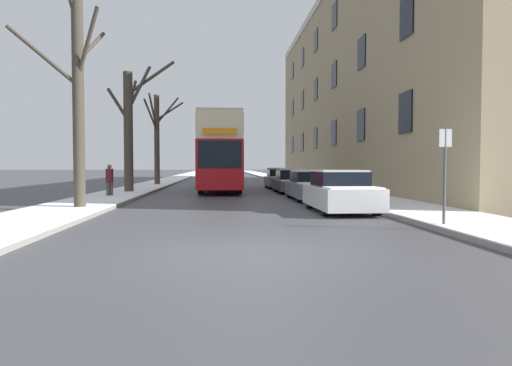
{
  "coord_description": "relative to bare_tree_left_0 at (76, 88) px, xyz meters",
  "views": [
    {
      "loc": [
        -0.64,
        -8.31,
        1.62
      ],
      "look_at": [
        1.14,
        15.02,
        0.71
      ],
      "focal_mm": 32.0,
      "sensor_mm": 36.0,
      "label": 1
    }
  ],
  "objects": [
    {
      "name": "street_sign_post",
      "position": [
        10.57,
        -5.59,
        -2.88
      ],
      "size": [
        0.32,
        0.07,
        2.54
      ],
      "color": "#4C4F54",
      "rests_on": "ground"
    },
    {
      "name": "bare_tree_left_0",
      "position": [
        0.0,
        0.0,
        0.0
      ],
      "size": [
        3.23,
        2.64,
        9.14
      ],
      "color": "#423A30",
      "rests_on": "ground"
    },
    {
      "name": "parked_car_2",
      "position": [
        9.17,
        10.19,
        -3.69
      ],
      "size": [
        1.8,
        4.23,
        1.41
      ],
      "color": "#474C56",
      "rests_on": "ground"
    },
    {
      "name": "bare_tree_left_2",
      "position": [
        0.16,
        19.14,
        -0.44
      ],
      "size": [
        2.48,
        4.72,
        7.06
      ],
      "color": "#423A30",
      "rests_on": "ground"
    },
    {
      "name": "bare_tree_left_1",
      "position": [
        -0.08,
        9.71,
        -0.51
      ],
      "size": [
        3.63,
        2.5,
        7.73
      ],
      "color": "#423A30",
      "rests_on": "ground"
    },
    {
      "name": "parked_car_0",
      "position": [
        9.17,
        -0.95,
        -3.66
      ],
      "size": [
        1.89,
        4.27,
        1.45
      ],
      "color": "silver",
      "rests_on": "ground"
    },
    {
      "name": "oncoming_van",
      "position": [
        4.01,
        29.98,
        -3.12
      ],
      "size": [
        2.03,
        5.39,
        2.24
      ],
      "color": "white",
      "rests_on": "ground"
    },
    {
      "name": "pedestrian_left_sidewalk",
      "position": [
        -0.35,
        6.05,
        -3.42
      ],
      "size": [
        0.36,
        0.36,
        1.67
      ],
      "rotation": [
        0.0,
        0.0,
        0.65
      ],
      "color": "#4C4742",
      "rests_on": "ground"
    },
    {
      "name": "double_decker_bus",
      "position": [
        4.97,
        12.4,
        -1.76
      ],
      "size": [
        2.51,
        11.15,
        4.56
      ],
      "color": "red",
      "rests_on": "ground"
    },
    {
      "name": "ground_plane",
      "position": [
        5.69,
        -8.18,
        -4.34
      ],
      "size": [
        320.0,
        320.0,
        0.0
      ],
      "primitive_type": "plane",
      "color": "#424247"
    },
    {
      "name": "sidewalk_right",
      "position": [
        11.69,
        44.82,
        -4.26
      ],
      "size": [
        2.86,
        130.0,
        0.16
      ],
      "color": "gray",
      "rests_on": "ground"
    },
    {
      "name": "parked_car_3",
      "position": [
        9.17,
        15.44,
        -3.67
      ],
      "size": [
        1.87,
        4.01,
        1.44
      ],
      "color": "slate",
      "rests_on": "ground"
    },
    {
      "name": "sidewalk_left",
      "position": [
        -0.32,
        44.82,
        -4.26
      ],
      "size": [
        2.86,
        130.0,
        0.16
      ],
      "color": "gray",
      "rests_on": "ground"
    },
    {
      "name": "terrace_facade_right",
      "position": [
        17.62,
        18.9,
        3.43
      ],
      "size": [
        9.1,
        43.43,
        15.53
      ],
      "color": "tan",
      "rests_on": "ground"
    },
    {
      "name": "parked_car_1",
      "position": [
        9.17,
        4.55,
        -3.69
      ],
      "size": [
        1.72,
        4.58,
        1.38
      ],
      "color": "slate",
      "rests_on": "ground"
    }
  ]
}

